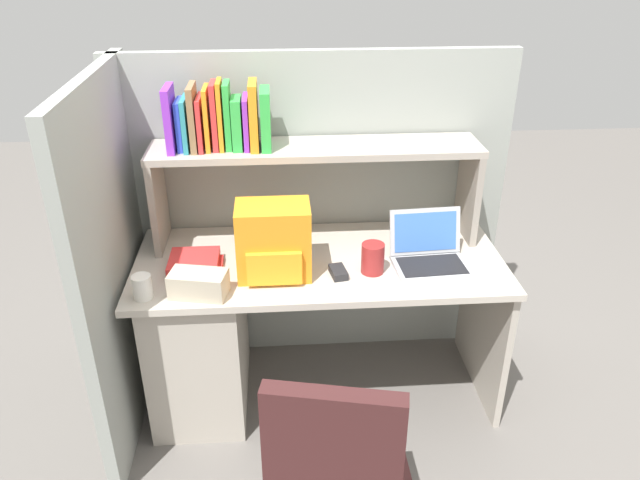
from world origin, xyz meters
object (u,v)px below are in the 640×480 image
(laptop, at_px, (429,253))
(paper_cup, at_px, (142,287))
(tissue_box, at_px, (199,284))
(backpack, at_px, (274,242))
(computer_mouse, at_px, (338,272))
(snack_canister, at_px, (373,258))

(laptop, xyz_separation_m, paper_cup, (-1.17, -0.18, -0.00))
(laptop, bearing_deg, tissue_box, -169.46)
(laptop, distance_m, tissue_box, 0.97)
(backpack, height_order, computer_mouse, backpack)
(laptop, distance_m, backpack, 0.67)
(tissue_box, xyz_separation_m, snack_canister, (0.71, 0.13, 0.02))
(computer_mouse, xyz_separation_m, paper_cup, (-0.78, -0.11, 0.03))
(snack_canister, bearing_deg, laptop, 11.30)
(laptop, bearing_deg, backpack, -176.88)
(computer_mouse, xyz_separation_m, snack_canister, (0.15, 0.02, 0.05))
(computer_mouse, bearing_deg, tissue_box, -179.02)
(backpack, bearing_deg, paper_cup, -164.22)
(laptop, xyz_separation_m, tissue_box, (-0.96, -0.18, -0.00))
(paper_cup, xyz_separation_m, tissue_box, (0.22, 0.00, 0.00))
(laptop, relative_size, tissue_box, 1.48)
(backpack, xyz_separation_m, tissue_box, (-0.30, -0.14, -0.10))
(paper_cup, bearing_deg, tissue_box, 0.89)
(computer_mouse, relative_size, paper_cup, 1.07)
(computer_mouse, bearing_deg, laptop, 0.14)
(backpack, relative_size, tissue_box, 1.40)
(laptop, bearing_deg, snack_canister, -168.70)
(backpack, relative_size, computer_mouse, 2.97)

